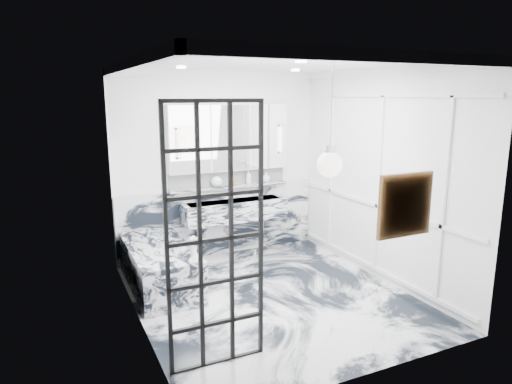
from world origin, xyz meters
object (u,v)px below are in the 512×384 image
bathtub (160,266)px  trough_sink (234,210)px  crittall_door (216,239)px  mirror_cabinet (229,138)px

bathtub → trough_sink: bearing=26.5°
trough_sink → bathtub: size_ratio=0.97×
trough_sink → bathtub: bearing=-153.5°
crittall_door → bathtub: 2.16m
trough_sink → mirror_cabinet: 1.10m
trough_sink → crittall_door: bearing=-115.6°
crittall_door → mirror_cabinet: crittall_door is taller
trough_sink → bathtub: (-1.33, -0.66, -0.45)m
crittall_door → mirror_cabinet: 3.11m
crittall_door → mirror_cabinet: bearing=66.0°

